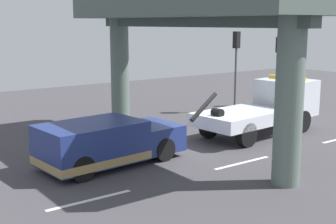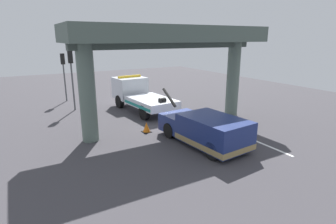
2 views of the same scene
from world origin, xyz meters
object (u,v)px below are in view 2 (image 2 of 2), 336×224
(tow_truck_white, at_px, (138,94))
(traffic_light_near, at_px, (71,67))
(traffic_light_far, at_px, (63,67))
(traffic_cone_orange, at_px, (146,128))
(towed_van_green, at_px, (206,130))

(tow_truck_white, xyz_separation_m, traffic_light_near, (2.23, 4.35, 2.04))
(traffic_light_far, relative_size, traffic_cone_orange, 6.97)
(tow_truck_white, bearing_deg, traffic_light_near, 62.92)
(towed_van_green, xyz_separation_m, traffic_light_far, (14.05, 4.43, 2.20))
(towed_van_green, relative_size, traffic_cone_orange, 9.16)
(traffic_light_near, bearing_deg, tow_truck_white, -117.08)
(traffic_light_near, xyz_separation_m, traffic_cone_orange, (-7.32, -2.59, -2.96))
(traffic_cone_orange, bearing_deg, tow_truck_white, -19.05)
(tow_truck_white, bearing_deg, traffic_cone_orange, 160.95)
(tow_truck_white, height_order, traffic_cone_orange, tow_truck_white)
(tow_truck_white, relative_size, traffic_light_far, 1.80)
(tow_truck_white, relative_size, traffic_light_near, 1.65)
(towed_van_green, bearing_deg, traffic_cone_orange, 29.57)
(traffic_light_far, bearing_deg, traffic_cone_orange, -166.52)
(tow_truck_white, xyz_separation_m, traffic_light_far, (5.73, 4.35, 1.78))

